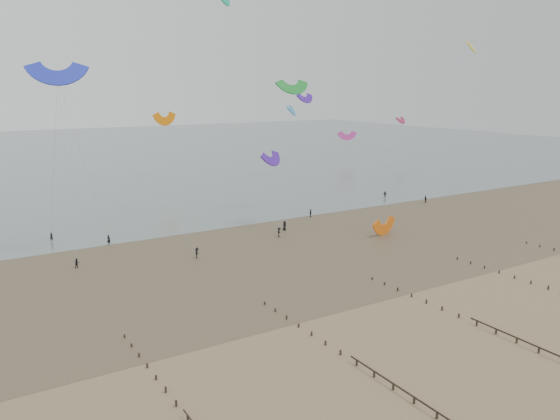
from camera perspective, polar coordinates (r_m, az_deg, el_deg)
The scene contains 6 objects.
ground at distance 70.13m, azimuth 13.63°, elevation -10.52°, with size 500.00×500.00×0.00m, color brown.
sea_and_shore at distance 93.94m, azimuth -3.20°, elevation -4.19°, with size 500.00×665.00×0.03m.
kitesurfer_lead at distance 101.24m, azimuth -17.47°, elevation -2.99°, with size 0.67×0.44×1.83m, color black.
kitesurfers at distance 108.15m, azimuth 0.49°, elevation -1.44°, with size 83.89×24.25×1.85m.
grounded_kite at distance 105.42m, azimuth 10.84°, elevation -2.53°, with size 6.35×3.32×4.84m, color orange, non-canonical shape.
kites_airborne at distance 141.79m, azimuth -18.03°, elevation 9.76°, with size 243.67×107.40×45.78m.
Camera 1 is at (-46.59, -44.86, 27.11)m, focal length 35.00 mm.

